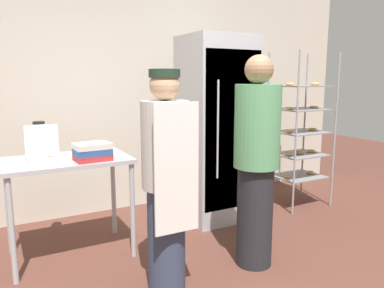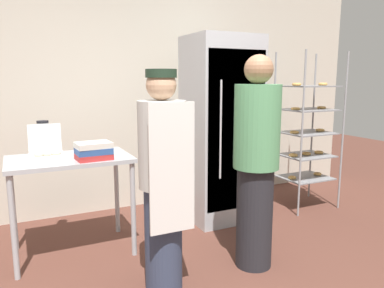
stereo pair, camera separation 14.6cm
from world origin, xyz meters
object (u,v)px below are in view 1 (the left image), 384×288
baking_rack (300,132)px  person_baker (166,179)px  donut_box (44,155)px  binder_stack (92,152)px  person_customer (256,162)px  refrigerator (217,130)px  blender_pitcher (40,140)px

baking_rack → person_baker: 2.42m
donut_box → binder_stack: (0.36, -0.16, 0.02)m
baking_rack → binder_stack: baking_rack is taller
baking_rack → person_customer: (-1.42, -0.97, -0.03)m
baking_rack → donut_box: size_ratio=6.41×
baking_rack → person_customer: size_ratio=1.07×
binder_stack → person_baker: 0.79m
refrigerator → donut_box: 1.81m
binder_stack → person_customer: size_ratio=0.17×
baking_rack → binder_stack: (-2.56, -0.26, 0.04)m
person_baker → person_customer: person_customer is taller
binder_stack → person_customer: bearing=-31.7°
refrigerator → person_baker: (-1.09, -1.07, -0.16)m
person_customer → person_baker: bearing=179.9°
binder_stack → blender_pitcher: bearing=130.2°
blender_pitcher → person_baker: person_baker is taller
baking_rack → donut_box: (-2.92, -0.11, 0.01)m
donut_box → person_baker: bearing=-50.9°
donut_box → person_customer: person_customer is taller
binder_stack → donut_box: bearing=156.4°
refrigerator → binder_stack: bearing=-165.6°
refrigerator → person_baker: 1.54m
donut_box → person_customer: size_ratio=0.17×
refrigerator → donut_box: size_ratio=6.89×
blender_pitcher → person_baker: (0.70, -1.12, -0.17)m
blender_pitcher → person_baker: size_ratio=0.19×
donut_box → person_customer: 1.73m
blender_pitcher → person_customer: person_customer is taller
donut_box → blender_pitcher: blender_pitcher is taller
baking_rack → person_baker: size_ratio=1.15×
baking_rack → blender_pitcher: baking_rack is taller
blender_pitcher → person_customer: bearing=-37.0°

